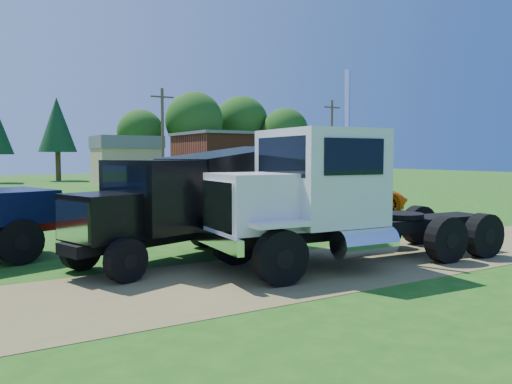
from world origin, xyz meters
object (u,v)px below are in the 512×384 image
white_semi_tractor (324,198)px  orange_pickup (345,195)px  black_dump_truck (198,195)px  spectator_a (300,225)px

white_semi_tractor → orange_pickup: 12.28m
orange_pickup → white_semi_tractor: bearing=155.6°
black_dump_truck → spectator_a: black_dump_truck is taller
spectator_a → black_dump_truck: bearing=88.5°
black_dump_truck → orange_pickup: size_ratio=1.20×
black_dump_truck → orange_pickup: (10.59, 6.26, -0.86)m
orange_pickup → black_dump_truck: bearing=139.2°
black_dump_truck → spectator_a: bearing=-69.7°
orange_pickup → spectator_a: (-8.74, -8.51, 0.16)m
black_dump_truck → spectator_a: 3.00m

